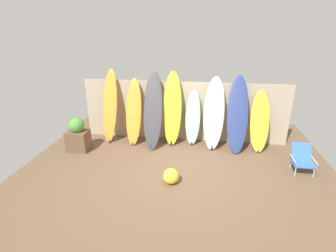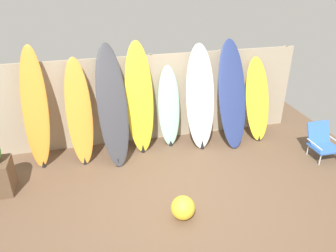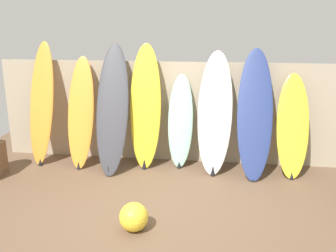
{
  "view_description": "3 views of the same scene",
  "coord_description": "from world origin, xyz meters",
  "px_view_note": "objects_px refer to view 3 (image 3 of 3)",
  "views": [
    {
      "loc": [
        0.6,
        -5.48,
        3.31
      ],
      "look_at": [
        -0.26,
        0.51,
        0.99
      ],
      "focal_mm": 28.0,
      "sensor_mm": 36.0,
      "label": 1
    },
    {
      "loc": [
        -1.15,
        -4.04,
        3.42
      ],
      "look_at": [
        0.07,
        0.92,
        0.81
      ],
      "focal_mm": 35.0,
      "sensor_mm": 36.0,
      "label": 2
    },
    {
      "loc": [
        0.9,
        -4.47,
        2.47
      ],
      "look_at": [
        0.25,
        0.42,
        1.09
      ],
      "focal_mm": 40.0,
      "sensor_mm": 36.0,
      "label": 3
    }
  ],
  "objects_px": {
    "surfboard_orange_0": "(42,104)",
    "surfboard_yellow_3": "(145,107)",
    "surfboard_charcoal_2": "(112,110)",
    "surfboard_seafoam_4": "(180,122)",
    "surfboard_navy_6": "(255,114)",
    "surfboard_orange_1": "(81,113)",
    "beach_ball": "(134,217)",
    "surfboard_white_5": "(215,114)",
    "surfboard_yellow_7": "(293,126)"
  },
  "relations": [
    {
      "from": "beach_ball",
      "to": "surfboard_navy_6",
      "type": "bearing_deg",
      "value": 51.91
    },
    {
      "from": "surfboard_orange_1",
      "to": "surfboard_charcoal_2",
      "type": "distance_m",
      "value": 0.62
    },
    {
      "from": "surfboard_yellow_3",
      "to": "surfboard_yellow_7",
      "type": "xyz_separation_m",
      "value": [
        2.45,
        -0.04,
        -0.23
      ]
    },
    {
      "from": "surfboard_charcoal_2",
      "to": "surfboard_white_5",
      "type": "relative_size",
      "value": 1.05
    },
    {
      "from": "surfboard_yellow_7",
      "to": "surfboard_white_5",
      "type": "bearing_deg",
      "value": -178.05
    },
    {
      "from": "surfboard_charcoal_2",
      "to": "surfboard_seafoam_4",
      "type": "xyz_separation_m",
      "value": [
        1.12,
        0.28,
        -0.25
      ]
    },
    {
      "from": "surfboard_orange_0",
      "to": "surfboard_yellow_3",
      "type": "relative_size",
      "value": 1.01
    },
    {
      "from": "surfboard_orange_1",
      "to": "surfboard_yellow_3",
      "type": "relative_size",
      "value": 0.89
    },
    {
      "from": "surfboard_orange_1",
      "to": "surfboard_yellow_3",
      "type": "bearing_deg",
      "value": 4.58
    },
    {
      "from": "surfboard_white_5",
      "to": "surfboard_yellow_7",
      "type": "xyz_separation_m",
      "value": [
        1.27,
        0.04,
        -0.18
      ]
    },
    {
      "from": "surfboard_yellow_3",
      "to": "surfboard_white_5",
      "type": "relative_size",
      "value": 1.05
    },
    {
      "from": "surfboard_orange_0",
      "to": "surfboard_yellow_3",
      "type": "distance_m",
      "value": 1.86
    },
    {
      "from": "surfboard_white_5",
      "to": "beach_ball",
      "type": "relative_size",
      "value": 5.65
    },
    {
      "from": "surfboard_orange_0",
      "to": "surfboard_orange_1",
      "type": "relative_size",
      "value": 1.13
    },
    {
      "from": "beach_ball",
      "to": "surfboard_yellow_7",
      "type": "bearing_deg",
      "value": 43.78
    },
    {
      "from": "surfboard_charcoal_2",
      "to": "surfboard_yellow_3",
      "type": "height_order",
      "value": "surfboard_yellow_3"
    },
    {
      "from": "surfboard_seafoam_4",
      "to": "surfboard_white_5",
      "type": "relative_size",
      "value": 0.8
    },
    {
      "from": "surfboard_charcoal_2",
      "to": "surfboard_seafoam_4",
      "type": "distance_m",
      "value": 1.18
    },
    {
      "from": "surfboard_yellow_3",
      "to": "surfboard_navy_6",
      "type": "height_order",
      "value": "surfboard_yellow_3"
    },
    {
      "from": "surfboard_seafoam_4",
      "to": "surfboard_charcoal_2",
      "type": "bearing_deg",
      "value": -165.92
    },
    {
      "from": "surfboard_orange_0",
      "to": "surfboard_navy_6",
      "type": "height_order",
      "value": "surfboard_orange_0"
    },
    {
      "from": "surfboard_orange_1",
      "to": "surfboard_yellow_7",
      "type": "xyz_separation_m",
      "value": [
        3.58,
        0.05,
        -0.12
      ]
    },
    {
      "from": "surfboard_seafoam_4",
      "to": "beach_ball",
      "type": "distance_m",
      "value": 2.34
    },
    {
      "from": "surfboard_seafoam_4",
      "to": "surfboard_yellow_7",
      "type": "bearing_deg",
      "value": -3.86
    },
    {
      "from": "surfboard_navy_6",
      "to": "surfboard_seafoam_4",
      "type": "bearing_deg",
      "value": 169.52
    },
    {
      "from": "surfboard_orange_1",
      "to": "surfboard_charcoal_2",
      "type": "bearing_deg",
      "value": -10.23
    },
    {
      "from": "beach_ball",
      "to": "surfboard_orange_0",
      "type": "bearing_deg",
      "value": 134.85
    },
    {
      "from": "surfboard_seafoam_4",
      "to": "surfboard_yellow_7",
      "type": "relative_size",
      "value": 0.97
    },
    {
      "from": "surfboard_orange_0",
      "to": "surfboard_navy_6",
      "type": "relative_size",
      "value": 1.04
    },
    {
      "from": "surfboard_orange_0",
      "to": "surfboard_seafoam_4",
      "type": "height_order",
      "value": "surfboard_orange_0"
    },
    {
      "from": "surfboard_orange_0",
      "to": "surfboard_charcoal_2",
      "type": "distance_m",
      "value": 1.35
    },
    {
      "from": "surfboard_orange_0",
      "to": "beach_ball",
      "type": "height_order",
      "value": "surfboard_orange_0"
    },
    {
      "from": "surfboard_white_5",
      "to": "surfboard_yellow_7",
      "type": "bearing_deg",
      "value": 1.95
    },
    {
      "from": "surfboard_white_5",
      "to": "surfboard_navy_6",
      "type": "height_order",
      "value": "surfboard_navy_6"
    },
    {
      "from": "surfboard_orange_0",
      "to": "surfboard_yellow_3",
      "type": "xyz_separation_m",
      "value": [
        1.86,
        0.02,
        -0.01
      ]
    },
    {
      "from": "surfboard_orange_0",
      "to": "surfboard_seafoam_4",
      "type": "xyz_separation_m",
      "value": [
        2.46,
        0.1,
        -0.27
      ]
    },
    {
      "from": "surfboard_white_5",
      "to": "surfboard_navy_6",
      "type": "bearing_deg",
      "value": -5.26
    },
    {
      "from": "surfboard_orange_0",
      "to": "surfboard_yellow_7",
      "type": "relative_size",
      "value": 1.29
    },
    {
      "from": "surfboard_orange_1",
      "to": "surfboard_yellow_7",
      "type": "bearing_deg",
      "value": 0.78
    },
    {
      "from": "surfboard_charcoal_2",
      "to": "surfboard_orange_1",
      "type": "bearing_deg",
      "value": 169.77
    },
    {
      "from": "surfboard_orange_0",
      "to": "surfboard_seafoam_4",
      "type": "distance_m",
      "value": 2.48
    },
    {
      "from": "surfboard_navy_6",
      "to": "beach_ball",
      "type": "xyz_separation_m",
      "value": [
        -1.57,
        -2.0,
        -0.84
      ]
    },
    {
      "from": "surfboard_yellow_3",
      "to": "surfboard_orange_0",
      "type": "bearing_deg",
      "value": -179.48
    },
    {
      "from": "surfboard_white_5",
      "to": "surfboard_orange_0",
      "type": "bearing_deg",
      "value": 178.72
    },
    {
      "from": "surfboard_white_5",
      "to": "beach_ball",
      "type": "height_order",
      "value": "surfboard_white_5"
    },
    {
      "from": "surfboard_white_5",
      "to": "beach_ball",
      "type": "xyz_separation_m",
      "value": [
        -0.93,
        -2.06,
        -0.82
      ]
    },
    {
      "from": "surfboard_seafoam_4",
      "to": "surfboard_orange_0",
      "type": "bearing_deg",
      "value": -177.66
    },
    {
      "from": "surfboard_yellow_3",
      "to": "beach_ball",
      "type": "xyz_separation_m",
      "value": [
        0.25,
        -2.15,
        -0.87
      ]
    },
    {
      "from": "surfboard_yellow_3",
      "to": "surfboard_white_5",
      "type": "distance_m",
      "value": 1.19
    },
    {
      "from": "surfboard_charcoal_2",
      "to": "surfboard_yellow_3",
      "type": "bearing_deg",
      "value": 20.56
    }
  ]
}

